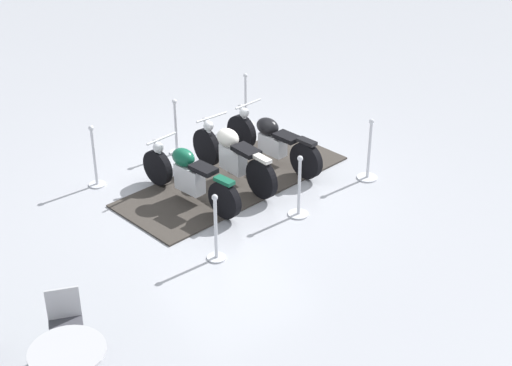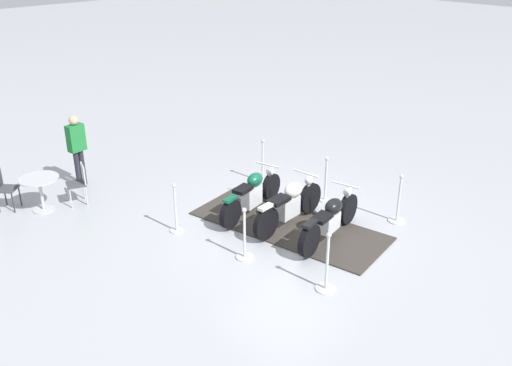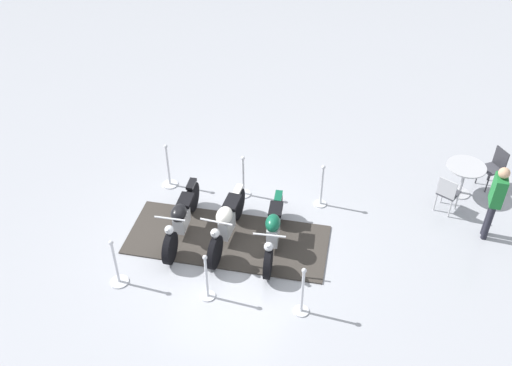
{
  "view_description": "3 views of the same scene",
  "coord_description": "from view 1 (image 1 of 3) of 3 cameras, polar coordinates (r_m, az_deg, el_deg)",
  "views": [
    {
      "loc": [
        -6.23,
        -9.81,
        6.43
      ],
      "look_at": [
        -0.41,
        -1.29,
        0.69
      ],
      "focal_mm": 54.24,
      "sensor_mm": 36.0,
      "label": 1
    },
    {
      "loc": [
        6.89,
        -7.66,
        5.64
      ],
      "look_at": [
        -0.5,
        -0.46,
        0.97
      ],
      "focal_mm": 39.22,
      "sensor_mm": 36.0,
      "label": 2
    },
    {
      "loc": [
        -3.65,
        7.69,
        8.21
      ],
      "look_at": [
        -0.32,
        -0.79,
        1.02
      ],
      "focal_mm": 39.96,
      "sensor_mm": 36.0,
      "label": 3
    }
  ],
  "objects": [
    {
      "name": "ground_plane",
      "position": [
        13.28,
        -1.68,
        0.11
      ],
      "size": [
        80.0,
        80.0,
        0.0
      ],
      "primitive_type": "plane",
      "color": "#A8AAB2"
    },
    {
      "name": "display_platform",
      "position": [
        13.27,
        -1.68,
        0.17
      ],
      "size": [
        4.33,
        2.32,
        0.03
      ],
      "primitive_type": "cube",
      "rotation": [
        0.0,
        0.0,
        -2.97
      ],
      "color": "#38332D",
      "rests_on": "ground_plane"
    },
    {
      "name": "motorcycle_black",
      "position": [
        13.67,
        1.15,
        3.21
      ],
      "size": [
        0.68,
        2.23,
        0.96
      ],
      "rotation": [
        0.0,
        0.0,
        -4.53
      ],
      "color": "black",
      "rests_on": "display_platform"
    },
    {
      "name": "motorcycle_cream",
      "position": [
        13.06,
        -1.79,
        2.12
      ],
      "size": [
        0.64,
        2.18,
        1.0
      ],
      "rotation": [
        0.0,
        0.0,
        -4.62
      ],
      "color": "black",
      "rests_on": "display_platform"
    },
    {
      "name": "motorcycle_forest",
      "position": [
        12.52,
        -5.01,
        0.59
      ],
      "size": [
        0.75,
        2.18,
        0.92
      ],
      "rotation": [
        0.0,
        0.0,
        -4.49
      ],
      "color": "black",
      "rests_on": "display_platform"
    },
    {
      "name": "stanchion_left_mid",
      "position": [
        12.17,
        3.18,
        -1.01
      ],
      "size": [
        0.33,
        0.33,
        1.05
      ],
      "color": "silver",
      "rests_on": "ground_plane"
    },
    {
      "name": "stanchion_right_front",
      "position": [
        15.2,
        -0.77,
        5.41
      ],
      "size": [
        0.36,
        0.36,
        1.09
      ],
      "color": "silver",
      "rests_on": "ground_plane"
    },
    {
      "name": "stanchion_right_mid",
      "position": [
        14.14,
        -5.91,
        3.64
      ],
      "size": [
        0.28,
        0.28,
        1.07
      ],
      "color": "silver",
      "rests_on": "ground_plane"
    },
    {
      "name": "stanchion_left_rear",
      "position": [
        11.1,
        -2.98,
        -3.91
      ],
      "size": [
        0.28,
        0.28,
        1.07
      ],
      "color": "silver",
      "rests_on": "ground_plane"
    },
    {
      "name": "stanchion_right_rear",
      "position": [
        13.25,
        -11.78,
        1.36
      ],
      "size": [
        0.29,
        0.29,
        1.11
      ],
      "color": "silver",
      "rests_on": "ground_plane"
    },
    {
      "name": "stanchion_left_front",
      "position": [
        13.36,
        8.3,
        1.63
      ],
      "size": [
        0.36,
        0.36,
        1.12
      ],
      "color": "silver",
      "rests_on": "ground_plane"
    },
    {
      "name": "cafe_table",
      "position": [
        8.93,
        -13.64,
        -12.79
      ],
      "size": [
        0.85,
        0.85,
        0.77
      ],
      "color": "#B7B7BC",
      "rests_on": "ground_plane"
    },
    {
      "name": "cafe_chair_across_table",
      "position": [
        9.6,
        -13.89,
        -9.81
      ],
      "size": [
        0.51,
        0.51,
        0.92
      ],
      "rotation": [
        0.0,
        0.0,
        -1.91
      ],
      "color": "#B7B7BC",
      "rests_on": "ground_plane"
    }
  ]
}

